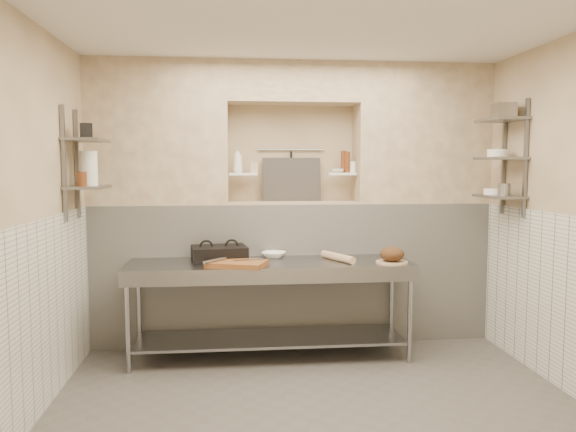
{
  "coord_description": "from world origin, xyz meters",
  "views": [
    {
      "loc": [
        -0.63,
        -3.89,
        1.78
      ],
      "look_at": [
        -0.14,
        0.9,
        1.35
      ],
      "focal_mm": 35.0,
      "sensor_mm": 36.0,
      "label": 1
    }
  ],
  "objects": [
    {
      "name": "knife_blade",
      "position": [
        -0.47,
        1.04,
        0.95
      ],
      "size": [
        0.29,
        0.07,
        0.01
      ],
      "primitive_type": "cube",
      "rotation": [
        0.0,
        0.0,
        0.14
      ],
      "color": "gray",
      "rests_on": "cutting_board"
    },
    {
      "name": "wall_back",
      "position": [
        0.0,
        2.0,
        1.4
      ],
      "size": [
        4.0,
        0.1,
        2.8
      ],
      "primitive_type": "cube",
      "color": "#CDB790",
      "rests_on": "ground"
    },
    {
      "name": "backwall_header",
      "position": [
        0.0,
        1.75,
        2.6
      ],
      "size": [
        1.3,
        0.4,
        0.4
      ],
      "primitive_type": "cube",
      "color": "#CDB790",
      "rests_on": "backwall_lower"
    },
    {
      "name": "floor",
      "position": [
        0.0,
        0.0,
        -0.05
      ],
      "size": [
        4.0,
        3.9,
        0.1
      ],
      "primitive_type": "cube",
      "color": "#524D49",
      "rests_on": "ground"
    },
    {
      "name": "bowl_alcove",
      "position": [
        0.46,
        1.71,
        1.73
      ],
      "size": [
        0.16,
        0.16,
        0.04
      ],
      "primitive_type": "imported",
      "rotation": [
        0.0,
        0.0,
        0.35
      ],
      "color": "white",
      "rests_on": "alcove_shelf_right"
    },
    {
      "name": "condiment_b",
      "position": [
        0.52,
        1.76,
        1.82
      ],
      "size": [
        0.06,
        0.06,
        0.22
      ],
      "primitive_type": "cylinder",
      "color": "#5D2D15",
      "rests_on": "alcove_shelf_right"
    },
    {
      "name": "jar_alcove",
      "position": [
        -0.39,
        1.75,
        1.77
      ],
      "size": [
        0.07,
        0.07,
        0.11
      ],
      "primitive_type": "cube",
      "color": "#CDB790",
      "rests_on": "alcove_shelf_left"
    },
    {
      "name": "splash_panel",
      "position": [
        0.0,
        1.85,
        1.64
      ],
      "size": [
        0.6,
        0.08,
        0.45
      ],
      "primitive_type": "cube",
      "rotation": [
        -0.14,
        0.0,
        0.0
      ],
      "color": "#383330",
      "rests_on": "alcove_sill"
    },
    {
      "name": "shelf_rail_left_a",
      "position": [
        -1.98,
        1.25,
        1.8
      ],
      "size": [
        0.03,
        0.03,
        0.95
      ],
      "primitive_type": "cube",
      "color": "slate",
      "rests_on": "wall_left"
    },
    {
      "name": "shelf_rail_left_b",
      "position": [
        -1.98,
        0.85,
        1.8
      ],
      "size": [
        0.03,
        0.03,
        0.95
      ],
      "primitive_type": "cube",
      "color": "slate",
      "rests_on": "wall_left"
    },
    {
      "name": "prep_table",
      "position": [
        -0.27,
        1.18,
        0.64
      ],
      "size": [
        2.6,
        0.7,
        0.9
      ],
      "color": "gray",
      "rests_on": "floor"
    },
    {
      "name": "cutting_board",
      "position": [
        -0.57,
        1.02,
        0.92
      ],
      "size": [
        0.58,
        0.49,
        0.04
      ],
      "primitive_type": "cube",
      "rotation": [
        0.0,
        0.0,
        -0.32
      ],
      "color": "brown",
      "rests_on": "prep_table"
    },
    {
      "name": "alcove_sill",
      "position": [
        0.0,
        1.75,
        1.41
      ],
      "size": [
        1.3,
        0.4,
        0.02
      ],
      "primitive_type": "cube",
      "color": "#CDB790",
      "rests_on": "backwall_lower"
    },
    {
      "name": "wall_shelf_right_lower",
      "position": [
        1.84,
        1.05,
        1.5
      ],
      "size": [
        0.3,
        0.5,
        0.02
      ],
      "primitive_type": "cube",
      "color": "slate",
      "rests_on": "wall_right"
    },
    {
      "name": "bottle_soap",
      "position": [
        -0.55,
        1.74,
        1.84
      ],
      "size": [
        0.11,
        0.11,
        0.25
      ],
      "primitive_type": "imported",
      "rotation": [
        0.0,
        0.0,
        0.12
      ],
      "color": "white",
      "rests_on": "alcove_shelf_left"
    },
    {
      "name": "jar_left",
      "position": [
        -1.84,
        0.86,
        1.67
      ],
      "size": [
        0.08,
        0.08,
        0.12
      ],
      "primitive_type": "cylinder",
      "color": "#5D2D15",
      "rests_on": "wall_shelf_left_lower"
    },
    {
      "name": "wall_front",
      "position": [
        0.0,
        -2.0,
        1.4
      ],
      "size": [
        4.0,
        0.1,
        2.8
      ],
      "primitive_type": "cube",
      "color": "#CDB790",
      "rests_on": "ground"
    },
    {
      "name": "hanging_steel",
      "position": [
        0.0,
        1.9,
        1.78
      ],
      "size": [
        0.02,
        0.02,
        0.3
      ],
      "primitive_type": "cylinder",
      "color": "black",
      "rests_on": "utensil_rail"
    },
    {
      "name": "tongs",
      "position": [
        -0.77,
        0.99,
        0.96
      ],
      "size": [
        0.2,
        0.24,
        0.03
      ],
      "primitive_type": "cylinder",
      "rotation": [
        1.57,
        0.0,
        -0.66
      ],
      "color": "gray",
      "rests_on": "cutting_board"
    },
    {
      "name": "canister_right",
      "position": [
        1.84,
        0.96,
        1.57
      ],
      "size": [
        0.11,
        0.11,
        0.11
      ],
      "primitive_type": "cylinder",
      "color": "gray",
      "rests_on": "wall_shelf_right_lower"
    },
    {
      "name": "wall_shelf_right_upper",
      "position": [
        1.84,
        1.05,
        2.2
      ],
      "size": [
        0.3,
        0.5,
        0.03
      ],
      "primitive_type": "cube",
      "color": "slate",
      "rests_on": "wall_right"
    },
    {
      "name": "wall_left",
      "position": [
        -2.05,
        0.0,
        1.4
      ],
      "size": [
        0.1,
        3.9,
        2.8
      ],
      "primitive_type": "cube",
      "color": "#CDB790",
      "rests_on": "ground"
    },
    {
      "name": "mixing_bowl",
      "position": [
        -0.22,
        1.44,
        0.93
      ],
      "size": [
        0.29,
        0.29,
        0.06
      ],
      "primitive_type": "imported",
      "rotation": [
        0.0,
        0.0,
        -0.34
      ],
      "color": "white",
      "rests_on": "prep_table"
    },
    {
      "name": "condiment_c",
      "position": [
        0.62,
        1.74,
        1.77
      ],
      "size": [
        0.07,
        0.07,
        0.11
      ],
      "primitive_type": "cylinder",
      "color": "white",
      "rests_on": "alcove_shelf_right"
    },
    {
      "name": "backwall_lower",
      "position": [
        0.0,
        1.75,
        0.7
      ],
      "size": [
        4.0,
        0.4,
        1.4
      ],
      "primitive_type": "cube",
      "color": "silver",
      "rests_on": "floor"
    },
    {
      "name": "wall_shelf_right_mid",
      "position": [
        1.84,
        1.05,
        1.85
      ],
      "size": [
        0.3,
        0.5,
        0.02
      ],
      "primitive_type": "cube",
      "color": "slate",
      "rests_on": "wall_right"
    },
    {
      "name": "wainscot_left",
      "position": [
        -1.99,
        0.0,
        0.7
      ],
      "size": [
        0.02,
        3.9,
        1.4
      ],
      "primitive_type": "cube",
      "color": "silver",
      "rests_on": "floor"
    },
    {
      "name": "backwall_pillar_left",
      "position": [
        -1.33,
        1.75,
        2.1
      ],
      "size": [
        1.35,
        0.4,
        1.4
      ],
      "primitive_type": "cube",
      "color": "#CDB790",
      "rests_on": "backwall_lower"
    },
    {
      "name": "bread_board",
      "position": [
        0.83,
        1.02,
        0.91
      ],
      "size": [
        0.29,
        0.29,
        0.02
      ],
      "primitive_type": "cylinder",
      "color": "tan",
      "rests_on": "prep_table"
    },
    {
      "name": "wall_shelf_left_upper",
      "position": [
        -1.84,
        1.05,
        2.0
      ],
      "size": [
        0.3,
        0.5,
        0.03
      ],
      "primitive_type": "cube",
      "color": "slate",
      "rests_on": "wall_left"
    },
    {
      "name": "backwall_pillar_right",
      "position": [
        1.33,
        1.75,
        2.1
      ],
      "size": [
        1.35,
        0.4,
        1.4
      ],
      "primitive_type": "cube",
      "color": "#CDB790",
      "rests_on": "backwall_lower"
    },
    {
      "name": "alcove_shelf_right",
      "position": [
        0.5,
        1.75,
        1.7
      ],
      "size": [
        0.28,
        0.16,
        0.02
      ],
      "primitive_type": "cube",
      "color": "white",
      "rests_on": "backwall_lower"
    },
    {
      "name": "bowl_right_mid",
      "position": [
        1.84,
        1.1,
        1.9
      ],
      "size": [
        0.19,
        0.19,
        0.07
      ],
      "primitive_type": "cylinder",
      "color": "white",
      "rests_on": "wall_shelf_right_mid"
    },
    {
      "name": "shelf_rail_right_b",
      "position": [
        1.98,
        0.85,
        1.85
      ],
      "size": [
        0.03,
        0.03,
        1.05
      ],
      "primitive_type": "cube",
      "color": "slate",
      "rests_on": "wall_right"
    },
    {
      "name": "ceiling",
      "position": [
        0.0,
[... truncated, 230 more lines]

